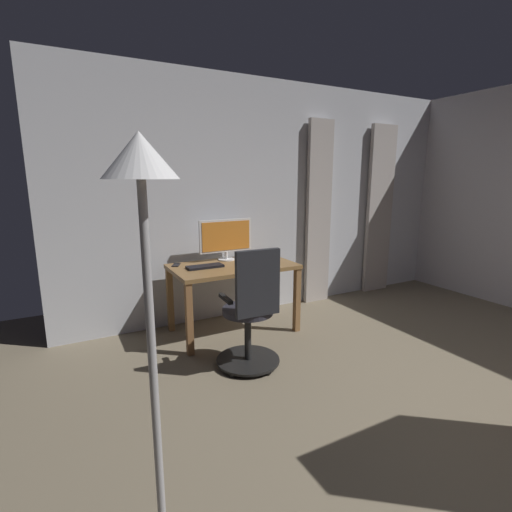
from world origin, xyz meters
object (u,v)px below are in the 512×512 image
object	(u,v)px
office_chair	(251,315)
cell_phone_by_monitor	(176,265)
computer_keyboard	(205,267)
cell_phone_face_up	(259,263)
desk	(233,274)
computer_mouse	(264,256)
computer_monitor	(226,237)
floor_lamp	(147,275)

from	to	relation	value
office_chair	cell_phone_by_monitor	bearing A→B (deg)	110.09
computer_keyboard	cell_phone_face_up	bearing A→B (deg)	170.31
office_chair	cell_phone_by_monitor	xyz separation A→B (m)	(0.33, -1.05, 0.25)
desk	cell_phone_face_up	xyz separation A→B (m)	(-0.26, 0.09, 0.10)
computer_mouse	desk	bearing A→B (deg)	20.67
computer_monitor	office_chair	bearing A→B (deg)	77.42
desk	cell_phone_face_up	bearing A→B (deg)	161.38
office_chair	computer_monitor	distance (m)	1.19
computer_keyboard	floor_lamp	xyz separation A→B (m)	(1.03, 2.25, 0.57)
desk	office_chair	size ratio (longest dim) A/B	1.19
computer_monitor	cell_phone_by_monitor	xyz separation A→B (m)	(0.56, -0.00, -0.25)
office_chair	floor_lamp	world-z (taller)	floor_lamp
desk	cell_phone_face_up	world-z (taller)	cell_phone_face_up
computer_keyboard	desk	bearing A→B (deg)	178.39
computer_mouse	cell_phone_face_up	size ratio (longest dim) A/B	0.69
desk	computer_monitor	size ratio (longest dim) A/B	2.09
computer_monitor	computer_keyboard	world-z (taller)	computer_monitor
computer_monitor	cell_phone_face_up	xyz separation A→B (m)	(-0.23, 0.33, -0.25)
cell_phone_face_up	office_chair	bearing A→B (deg)	75.87
desk	computer_keyboard	size ratio (longest dim) A/B	3.45
computer_mouse	computer_keyboard	bearing A→B (deg)	12.21
floor_lamp	computer_monitor	bearing A→B (deg)	-118.67
computer_mouse	floor_lamp	bearing A→B (deg)	53.45
office_chair	computer_monitor	world-z (taller)	computer_monitor
floor_lamp	desk	bearing A→B (deg)	-120.65
cell_phone_face_up	computer_mouse	bearing A→B (deg)	-108.66
floor_lamp	cell_phone_by_monitor	bearing A→B (deg)	-107.79
desk	floor_lamp	bearing A→B (deg)	59.35
computer_mouse	cell_phone_face_up	world-z (taller)	computer_mouse
computer_monitor	computer_mouse	world-z (taller)	computer_monitor
office_chair	cell_phone_face_up	xyz separation A→B (m)	(-0.47, -0.72, 0.25)
computer_keyboard	cell_phone_face_up	size ratio (longest dim) A/B	2.55
computer_monitor	computer_mouse	bearing A→B (deg)	170.81
computer_keyboard	cell_phone_by_monitor	world-z (taller)	computer_keyboard
cell_phone_by_monitor	computer_monitor	bearing A→B (deg)	-152.71
floor_lamp	computer_mouse	bearing A→B (deg)	-126.55
cell_phone_face_up	floor_lamp	world-z (taller)	floor_lamp
desk	computer_mouse	size ratio (longest dim) A/B	12.65
computer_mouse	floor_lamp	distance (m)	3.06
computer_monitor	cell_phone_by_monitor	distance (m)	0.61
office_chair	computer_keyboard	world-z (taller)	office_chair
computer_monitor	cell_phone_face_up	bearing A→B (deg)	124.75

